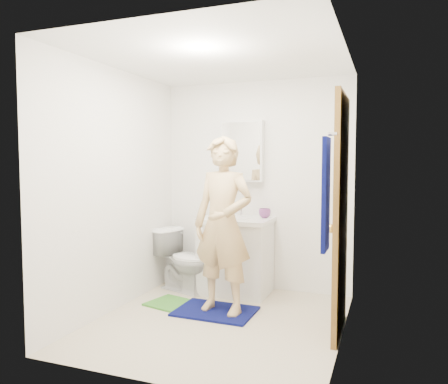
# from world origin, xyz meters

# --- Properties ---
(floor) EXTENTS (2.20, 2.40, 0.02)m
(floor) POSITION_xyz_m (0.00, 0.00, -0.01)
(floor) COLOR beige
(floor) RESTS_ON ground
(ceiling) EXTENTS (2.20, 2.40, 0.02)m
(ceiling) POSITION_xyz_m (0.00, 0.00, 2.41)
(ceiling) COLOR white
(ceiling) RESTS_ON ground
(wall_back) EXTENTS (2.20, 0.02, 2.40)m
(wall_back) POSITION_xyz_m (0.00, 1.21, 1.20)
(wall_back) COLOR white
(wall_back) RESTS_ON ground
(wall_front) EXTENTS (2.20, 0.02, 2.40)m
(wall_front) POSITION_xyz_m (0.00, -1.21, 1.20)
(wall_front) COLOR white
(wall_front) RESTS_ON ground
(wall_left) EXTENTS (0.02, 2.40, 2.40)m
(wall_left) POSITION_xyz_m (-1.11, 0.00, 1.20)
(wall_left) COLOR white
(wall_left) RESTS_ON ground
(wall_right) EXTENTS (0.02, 2.40, 2.40)m
(wall_right) POSITION_xyz_m (1.11, 0.00, 1.20)
(wall_right) COLOR white
(wall_right) RESTS_ON ground
(vanity_cabinet) EXTENTS (0.75, 0.55, 0.80)m
(vanity_cabinet) POSITION_xyz_m (-0.15, 0.91, 0.40)
(vanity_cabinet) COLOR white
(vanity_cabinet) RESTS_ON floor
(countertop) EXTENTS (0.79, 0.59, 0.05)m
(countertop) POSITION_xyz_m (-0.15, 0.91, 0.83)
(countertop) COLOR white
(countertop) RESTS_ON vanity_cabinet
(sink_basin) EXTENTS (0.40, 0.40, 0.03)m
(sink_basin) POSITION_xyz_m (-0.15, 0.91, 0.84)
(sink_basin) COLOR white
(sink_basin) RESTS_ON countertop
(faucet) EXTENTS (0.03, 0.03, 0.12)m
(faucet) POSITION_xyz_m (-0.15, 1.09, 0.91)
(faucet) COLOR silver
(faucet) RESTS_ON countertop
(medicine_cabinet) EXTENTS (0.50, 0.12, 0.70)m
(medicine_cabinet) POSITION_xyz_m (-0.15, 1.14, 1.60)
(medicine_cabinet) COLOR white
(medicine_cabinet) RESTS_ON wall_back
(mirror_panel) EXTENTS (0.46, 0.01, 0.66)m
(mirror_panel) POSITION_xyz_m (-0.15, 1.08, 1.60)
(mirror_panel) COLOR white
(mirror_panel) RESTS_ON wall_back
(door) EXTENTS (0.05, 0.80, 2.05)m
(door) POSITION_xyz_m (1.07, 0.15, 1.02)
(door) COLOR olive
(door) RESTS_ON ground
(door_knob) EXTENTS (0.07, 0.07, 0.07)m
(door_knob) POSITION_xyz_m (1.03, -0.17, 0.95)
(door_knob) COLOR gold
(door_knob) RESTS_ON door
(towel) EXTENTS (0.03, 0.24, 0.80)m
(towel) POSITION_xyz_m (1.03, -0.57, 1.25)
(towel) COLOR #080E51
(towel) RESTS_ON wall_right
(towel_hook) EXTENTS (0.06, 0.02, 0.02)m
(towel_hook) POSITION_xyz_m (1.07, -0.57, 1.67)
(towel_hook) COLOR silver
(towel_hook) RESTS_ON wall_right
(toilet) EXTENTS (0.78, 0.59, 0.70)m
(toilet) POSITION_xyz_m (-0.73, 0.79, 0.35)
(toilet) COLOR white
(toilet) RESTS_ON floor
(bath_mat) EXTENTS (0.77, 0.56, 0.02)m
(bath_mat) POSITION_xyz_m (-0.12, 0.22, 0.01)
(bath_mat) COLOR #080E51
(bath_mat) RESTS_ON floor
(green_rug) EXTENTS (0.56, 0.51, 0.02)m
(green_rug) POSITION_xyz_m (-0.63, 0.28, 0.01)
(green_rug) COLOR #418D2F
(green_rug) RESTS_ON floor
(soap_dispenser) EXTENTS (0.09, 0.09, 0.17)m
(soap_dispenser) POSITION_xyz_m (-0.36, 0.85, 0.93)
(soap_dispenser) COLOR #CB795F
(soap_dispenser) RESTS_ON countertop
(toothbrush_cup) EXTENTS (0.15, 0.15, 0.10)m
(toothbrush_cup) POSITION_xyz_m (0.15, 1.04, 0.90)
(toothbrush_cup) COLOR #803D87
(toothbrush_cup) RESTS_ON countertop
(man) EXTENTS (0.68, 0.51, 1.70)m
(man) POSITION_xyz_m (-0.04, 0.23, 0.87)
(man) COLOR #D7B279
(man) RESTS_ON bath_mat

